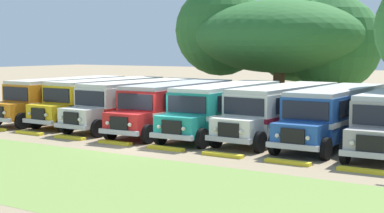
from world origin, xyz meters
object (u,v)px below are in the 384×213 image
parked_bus_slot_4 (226,106)px  parked_bus_slot_2 (139,101)px  parked_bus_slot_1 (105,98)px  parked_bus_slot_3 (178,104)px  parked_bus_slot_0 (66,97)px  broad_shade_tree (283,36)px  parked_bus_slot_6 (336,112)px  parked_bus_slot_5 (283,109)px

parked_bus_slot_4 → parked_bus_slot_2: bearing=-92.4°
parked_bus_slot_1 → parked_bus_slot_4: (9.49, -0.56, 0.00)m
parked_bus_slot_2 → parked_bus_slot_3: 3.13m
parked_bus_slot_0 → broad_shade_tree: (9.94, 13.46, 4.21)m
parked_bus_slot_1 → parked_bus_slot_4: same height
parked_bus_slot_2 → parked_bus_slot_3: bearing=86.6°
broad_shade_tree → parked_bus_slot_2: bearing=-105.3°
parked_bus_slot_3 → parked_bus_slot_6: (9.34, 0.71, 0.00)m
parked_bus_slot_6 → broad_shade_tree: bearing=-146.4°
parked_bus_slot_4 → parked_bus_slot_1: bearing=-95.3°
parked_bus_slot_5 → broad_shade_tree: bearing=-153.7°
parked_bus_slot_1 → broad_shade_tree: (6.90, 12.93, 4.21)m
parked_bus_slot_1 → parked_bus_slot_5: size_ratio=1.00×
parked_bus_slot_0 → parked_bus_slot_4: bearing=89.7°
parked_bus_slot_0 → parked_bus_slot_5: bearing=91.9°
parked_bus_slot_1 → parked_bus_slot_4: size_ratio=1.00×
parked_bus_slot_5 → parked_bus_slot_0: bearing=-85.7°
parked_bus_slot_3 → parked_bus_slot_5: (6.34, 0.86, 0.00)m
parked_bus_slot_2 → parked_bus_slot_1: bearing=-97.0°
parked_bus_slot_1 → parked_bus_slot_5: (12.67, 0.05, 0.00)m
parked_bus_slot_1 → parked_bus_slot_2: same height
parked_bus_slot_3 → parked_bus_slot_5: same height
parked_bus_slot_5 → parked_bus_slot_6: 3.01m
parked_bus_slot_0 → parked_bus_slot_3: 9.38m
parked_bus_slot_1 → broad_shade_tree: 15.25m
parked_bus_slot_0 → parked_bus_slot_6: bearing=91.1°
parked_bus_slot_1 → parked_bus_slot_4: 9.50m
parked_bus_slot_2 → broad_shade_tree: bearing=166.7°
parked_bus_slot_1 → parked_bus_slot_3: 6.38m
parked_bus_slot_4 → parked_bus_slot_5: size_ratio=1.00×
parked_bus_slot_3 → broad_shade_tree: bearing=174.7°
parked_bus_slot_0 → parked_bus_slot_3: bearing=88.1°
parked_bus_slot_4 → parked_bus_slot_6: 6.20m
parked_bus_slot_0 → broad_shade_tree: bearing=143.4°
parked_bus_slot_2 → parked_bus_slot_5: same height
parked_bus_slot_2 → parked_bus_slot_0: bearing=-87.8°
parked_bus_slot_2 → parked_bus_slot_5: 9.47m
parked_bus_slot_2 → parked_bus_slot_6: same height
broad_shade_tree → parked_bus_slot_4: bearing=-79.1°
parked_bus_slot_5 → parked_bus_slot_6: size_ratio=1.00×
parked_bus_slot_2 → parked_bus_slot_4: 6.27m
parked_bus_slot_5 → broad_shade_tree: (-5.77, 12.88, 4.21)m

